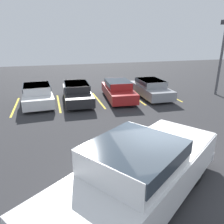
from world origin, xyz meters
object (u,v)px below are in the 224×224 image
object	(u,v)px
parked_sedan_b	(77,92)
parked_sedan_c	(118,89)
light_post	(222,49)
parked_sedan_d	(151,88)
pickup_truck	(140,173)
parked_sedan_a	(37,94)

from	to	relation	value
parked_sedan_b	parked_sedan_c	distance (m)	2.89
light_post	parked_sedan_d	bearing A→B (deg)	170.64
pickup_truck	parked_sedan_b	bearing A→B (deg)	57.10
parked_sedan_c	parked_sedan_d	world-z (taller)	parked_sedan_c
parked_sedan_a	light_post	distance (m)	13.38
parked_sedan_a	light_post	world-z (taller)	light_post
parked_sedan_b	parked_sedan_d	world-z (taller)	parked_sedan_b
pickup_truck	parked_sedan_c	size ratio (longest dim) A/B	1.34
parked_sedan_d	parked_sedan_c	bearing A→B (deg)	-87.86
parked_sedan_d	light_post	bearing A→B (deg)	82.31
pickup_truck	parked_sedan_a	xyz separation A→B (m)	(-2.91, 10.24, -0.26)
parked_sedan_a	parked_sedan_c	distance (m)	5.45
parked_sedan_a	parked_sedan_d	bearing A→B (deg)	84.42
parked_sedan_b	light_post	bearing A→B (deg)	86.30
parked_sedan_a	parked_sedan_b	distance (m)	2.56
parked_sedan_b	light_post	distance (m)	10.89
parked_sedan_b	parked_sedan_a	bearing A→B (deg)	-89.44
pickup_truck	parked_sedan_d	distance (m)	11.17
parked_sedan_b	parked_sedan_c	bearing A→B (deg)	87.34
pickup_truck	parked_sedan_d	size ratio (longest dim) A/B	1.39
parked_sedan_d	light_post	world-z (taller)	light_post
parked_sedan_c	light_post	xyz separation A→B (m)	(7.63, -0.82, 2.64)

